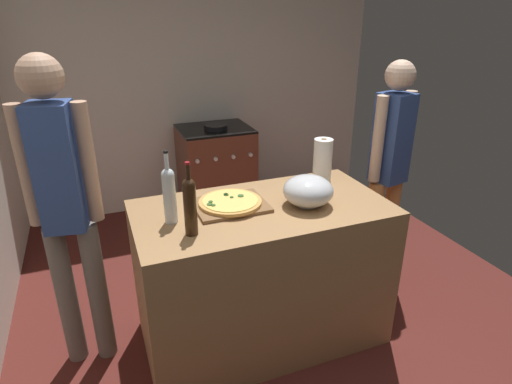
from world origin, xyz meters
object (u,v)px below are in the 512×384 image
stove (216,171)px  person_in_red (389,164)px  pizza (230,202)px  mixing_bowl (308,191)px  wine_bottle_green (169,193)px  wine_bottle_dark (190,204)px  person_in_stripes (64,202)px  paper_towel_roll (323,160)px

stove → person_in_red: (0.80, -1.58, 0.49)m
pizza → mixing_bowl: 0.44m
mixing_bowl → wine_bottle_green: bearing=174.6°
person_in_red → wine_bottle_dark: bearing=-164.2°
person_in_stripes → wine_bottle_dark: bearing=-32.5°
person_in_red → stove: bearing=116.8°
wine_bottle_dark → stove: bearing=70.7°
pizza → wine_bottle_dark: (-0.28, -0.23, 0.13)m
mixing_bowl → pizza: bearing=161.7°
pizza → paper_towel_roll: (0.68, 0.17, 0.11)m
stove → pizza: bearing=-103.5°
paper_towel_roll → stove: size_ratio=0.31×
pizza → stove: (0.42, 1.77, -0.49)m
wine_bottle_dark → wine_bottle_green: 0.18m
paper_towel_roll → person_in_stripes: bearing=-178.9°
wine_bottle_dark → person_in_stripes: person_in_stripes is taller
paper_towel_roll → wine_bottle_green: wine_bottle_green is taller
wine_bottle_green → wine_bottle_dark: bearing=-67.5°
paper_towel_roll → person_in_red: (0.55, 0.03, -0.11)m
person_in_stripes → paper_towel_roll: bearing=1.1°
stove → person_in_red: size_ratio=0.56×
mixing_bowl → stove: bearing=89.8°
wine_bottle_dark → person_in_red: person_in_red is taller
wine_bottle_green → person_in_stripes: bearing=158.3°
pizza → stove: bearing=76.5°
paper_towel_roll → stove: (-0.25, 1.61, -0.60)m
pizza → person_in_red: (1.22, 0.19, 0.00)m
paper_towel_roll → wine_bottle_dark: wine_bottle_dark is taller
stove → mixing_bowl: bearing=-90.2°
stove → person_in_red: 1.84m
wine_bottle_green → person_in_red: 1.60m
wine_bottle_dark → mixing_bowl: bearing=7.6°
paper_towel_roll → wine_bottle_green: bearing=-167.2°
pizza → person_in_red: 1.24m
pizza → person_in_red: size_ratio=0.22×
mixing_bowl → person_in_stripes: 1.30m
mixing_bowl → wine_bottle_dark: bearing=-172.4°
mixing_bowl → person_in_stripes: (-1.27, 0.27, 0.03)m
pizza → wine_bottle_green: (-0.35, -0.07, 0.13)m
mixing_bowl → person_in_red: (0.81, 0.33, -0.05)m
mixing_bowl → wine_bottle_dark: wine_bottle_dark is taller
pizza → person_in_stripes: bearing=171.0°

